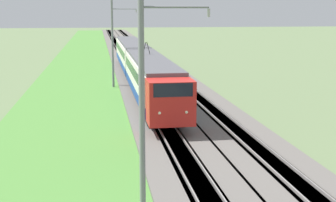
# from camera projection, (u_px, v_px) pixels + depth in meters

# --- Properties ---
(ballast_main) EXTENTS (240.00, 4.40, 0.30)m
(ballast_main) POSITION_uv_depth(u_px,v_px,m) (132.00, 70.00, 59.64)
(ballast_main) COLOR #605B56
(ballast_main) RESTS_ON ground
(ballast_adjacent) EXTENTS (240.00, 4.40, 0.30)m
(ballast_adjacent) POSITION_uv_depth(u_px,v_px,m) (164.00, 70.00, 60.27)
(ballast_adjacent) COLOR #605B56
(ballast_adjacent) RESTS_ON ground
(track_main) EXTENTS (240.00, 1.57, 0.45)m
(track_main) POSITION_uv_depth(u_px,v_px,m) (132.00, 70.00, 59.64)
(track_main) COLOR #4C4238
(track_main) RESTS_ON ground
(track_adjacent) EXTENTS (240.00, 1.57, 0.45)m
(track_adjacent) POSITION_uv_depth(u_px,v_px,m) (164.00, 70.00, 60.27)
(track_adjacent) COLOR #4C4238
(track_adjacent) RESTS_ON ground
(grass_verge) EXTENTS (240.00, 8.98, 0.12)m
(grass_verge) POSITION_uv_depth(u_px,v_px,m) (79.00, 72.00, 58.69)
(grass_verge) COLOR #4C8438
(grass_verge) RESTS_ON ground
(passenger_train) EXTENTS (43.36, 2.91, 5.01)m
(passenger_train) POSITION_uv_depth(u_px,v_px,m) (139.00, 63.00, 48.33)
(passenger_train) COLOR red
(passenger_train) RESTS_ON ground
(catenary_mast_near) EXTENTS (0.22, 2.56, 8.76)m
(catenary_mast_near) POSITION_uv_depth(u_px,v_px,m) (143.00, 102.00, 16.69)
(catenary_mast_near) COLOR slate
(catenary_mast_near) RESTS_ON ground
(catenary_mast_mid) EXTENTS (0.22, 2.56, 8.74)m
(catenary_mast_mid) POSITION_uv_depth(u_px,v_px,m) (113.00, 43.00, 46.31)
(catenary_mast_mid) COLOR slate
(catenary_mast_mid) RESTS_ON ground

